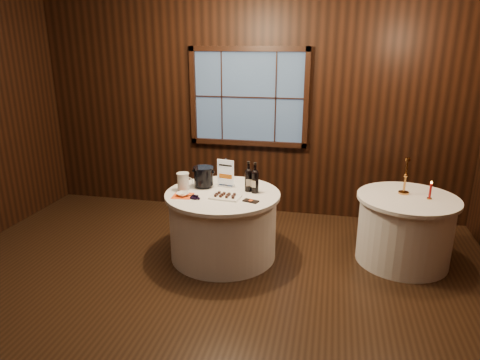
% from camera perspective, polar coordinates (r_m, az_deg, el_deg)
% --- Properties ---
extents(ground, '(6.00, 6.00, 0.00)m').
position_cam_1_polar(ground, '(4.24, -5.70, -16.10)').
color(ground, black).
rests_on(ground, ground).
extents(back_wall, '(6.00, 0.10, 3.00)m').
position_cam_1_polar(back_wall, '(5.98, 1.17, 9.99)').
color(back_wall, black).
rests_on(back_wall, ground).
extents(main_table, '(1.28, 1.28, 0.77)m').
position_cam_1_polar(main_table, '(4.89, -2.27, -5.95)').
color(main_table, white).
rests_on(main_table, ground).
extents(side_table, '(1.08, 1.08, 0.77)m').
position_cam_1_polar(side_table, '(5.11, 21.06, -6.14)').
color(side_table, white).
rests_on(side_table, ground).
extents(sign_stand, '(0.20, 0.13, 0.33)m').
position_cam_1_polar(sign_stand, '(4.92, -1.88, 0.39)').
color(sign_stand, '#ADAEB4').
rests_on(sign_stand, main_table).
extents(port_bottle_left, '(0.08, 0.09, 0.34)m').
position_cam_1_polar(port_bottle_left, '(4.76, 1.13, 0.22)').
color(port_bottle_left, black).
rests_on(port_bottle_left, main_table).
extents(port_bottle_right, '(0.08, 0.09, 0.35)m').
position_cam_1_polar(port_bottle_right, '(4.71, 2.01, 0.04)').
color(port_bottle_right, black).
rests_on(port_bottle_right, main_table).
extents(ice_bucket, '(0.24, 0.24, 0.24)m').
position_cam_1_polar(ice_bucket, '(4.92, -4.89, 0.46)').
color(ice_bucket, black).
rests_on(ice_bucket, main_table).
extents(chocolate_plate, '(0.34, 0.25, 0.05)m').
position_cam_1_polar(chocolate_plate, '(4.59, -1.98, -2.17)').
color(chocolate_plate, white).
rests_on(chocolate_plate, main_table).
extents(chocolate_box, '(0.18, 0.13, 0.01)m').
position_cam_1_polar(chocolate_box, '(4.49, 1.45, -2.82)').
color(chocolate_box, black).
rests_on(chocolate_box, main_table).
extents(grape_bunch, '(0.19, 0.11, 0.04)m').
position_cam_1_polar(grape_bunch, '(4.59, -5.95, -2.22)').
color(grape_bunch, black).
rests_on(grape_bunch, main_table).
extents(glass_pitcher, '(0.19, 0.14, 0.20)m').
position_cam_1_polar(glass_pitcher, '(4.84, -7.58, -0.21)').
color(glass_pitcher, silver).
rests_on(glass_pitcher, main_table).
extents(orange_napkin, '(0.22, 0.22, 0.00)m').
position_cam_1_polar(orange_napkin, '(4.69, -7.64, -2.10)').
color(orange_napkin, '#F74F14').
rests_on(orange_napkin, main_table).
extents(cracker_bowl, '(0.17, 0.17, 0.03)m').
position_cam_1_polar(cracker_bowl, '(4.69, -7.64, -1.88)').
color(cracker_bowl, white).
rests_on(cracker_bowl, orange_napkin).
extents(brass_candlestick, '(0.12, 0.12, 0.41)m').
position_cam_1_polar(brass_candlestick, '(5.01, 21.14, -0.11)').
color(brass_candlestick, '#B97C39').
rests_on(brass_candlestick, side_table).
extents(red_candle, '(0.05, 0.05, 0.20)m').
position_cam_1_polar(red_candle, '(4.97, 24.02, -1.48)').
color(red_candle, '#B97C39').
rests_on(red_candle, side_table).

